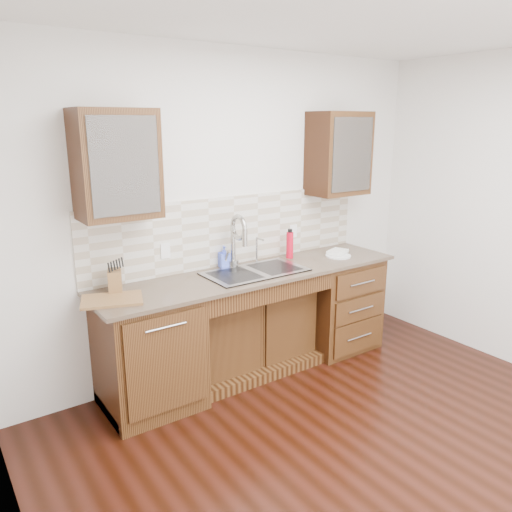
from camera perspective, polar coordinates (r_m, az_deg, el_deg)
ground at (r=3.61m, az=13.81°, el=-22.18°), size 4.00×3.50×0.10m
wall_back at (r=4.33m, az=-3.03°, el=4.97°), size 4.00×0.10×2.70m
wall_left at (r=1.99m, az=-26.88°, el=-9.05°), size 0.10×3.50×2.70m
base_cabinet_left at (r=3.89m, az=-12.14°, el=-10.68°), size 0.70×0.62×0.88m
base_cabinet_center at (r=4.40m, az=-0.97°, el=-8.47°), size 1.20×0.44×0.70m
base_cabinet_right at (r=4.86m, az=9.01°, el=-5.19°), size 0.70×0.62×0.88m
countertop at (r=4.13m, az=-0.20°, el=-2.00°), size 2.70×0.65×0.03m
backsplash at (r=4.31m, az=-2.57°, el=2.96°), size 2.70×0.02×0.59m
sink at (r=4.14m, az=-0.08°, el=-2.98°), size 0.84×0.46×0.19m
faucet at (r=4.21m, az=-2.64°, el=1.35°), size 0.04×0.04×0.40m
filter_tap at (r=4.37m, az=0.07°, el=0.80°), size 0.02×0.02×0.24m
upper_cabinet_left at (r=3.62m, az=-15.71°, el=10.04°), size 0.55×0.34×0.75m
upper_cabinet_right at (r=4.74m, az=9.42°, el=11.46°), size 0.55×0.34×0.75m
outlet_left at (r=4.02m, az=-10.33°, el=0.59°), size 0.08×0.01×0.12m
outlet_right at (r=4.69m, az=4.27°, el=2.86°), size 0.08×0.01×0.12m
soap_bottle at (r=4.24m, az=-3.66°, el=-0.07°), size 0.10×0.10×0.19m
water_bottle at (r=4.53m, az=3.88°, el=1.25°), size 0.08×0.08×0.24m
plate at (r=4.65m, az=9.39°, el=0.01°), size 0.31×0.31×0.01m
dish_towel at (r=4.70m, az=9.31°, el=0.49°), size 0.23×0.20×0.03m
knife_block at (r=3.75m, az=-15.81°, el=-2.78°), size 0.14×0.18×0.17m
cutting_board at (r=3.60m, az=-16.14°, el=-4.83°), size 0.48×0.41×0.02m
cup_left_a at (r=3.58m, az=-18.10°, el=9.01°), size 0.16×0.16×0.10m
cup_left_b at (r=3.65m, az=-14.57°, el=9.28°), size 0.11×0.11×0.09m
cup_right_a at (r=4.65m, az=8.16°, el=10.78°), size 0.14×0.14×0.09m
cup_right_b at (r=4.82m, az=10.33°, el=10.85°), size 0.13×0.13×0.10m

